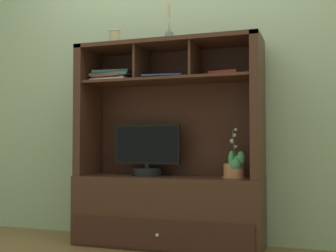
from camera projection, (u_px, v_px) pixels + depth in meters
The scene contains 11 objects.
floor_plane at pixel (168, 247), 3.14m from camera, with size 6.00×6.00×0.02m, color brown.
back_wall at pixel (178, 58), 3.42m from camera, with size 6.00×0.02×2.80m, color #98AB84.
media_console at pixel (168, 182), 3.17m from camera, with size 1.35×0.45×1.47m.
tv_monitor at pixel (147, 154), 3.24m from camera, with size 0.50×0.22×0.38m.
potted_orchid at pixel (234, 170), 3.04m from camera, with size 0.16×0.16×0.35m.
potted_fern at pixel (236, 166), 3.00m from camera, with size 0.12×0.11×0.19m.
magazine_stack_left at pixel (114, 77), 3.33m from camera, with size 0.32×0.27×0.08m.
magazine_stack_centre at pixel (227, 75), 3.09m from camera, with size 0.24×0.24×0.04m.
magazine_stack_right at pixel (164, 78), 3.19m from camera, with size 0.31×0.27×0.02m.
diffuser_bottle at pixel (169, 37), 3.23m from camera, with size 0.06×0.06×0.30m.
ceramic_vase at pixel (115, 39), 3.36m from camera, with size 0.09×0.09×0.13m.
Camera 1 is at (1.02, -3.01, 0.74)m, focal length 46.91 mm.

